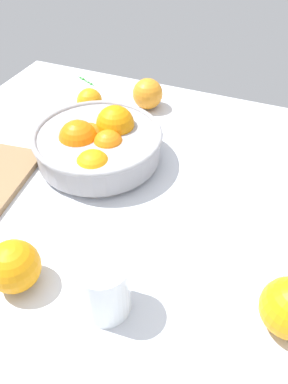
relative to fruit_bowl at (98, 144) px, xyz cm
name	(u,v)px	position (x,y,z in cm)	size (l,w,h in cm)	color
ground_plane	(151,228)	(17.26, -12.80, -6.06)	(118.76, 103.43, 3.00)	silver
fruit_bowl	(98,144)	(0.00, 0.00, 0.00)	(27.41, 27.41, 11.29)	#99999E
second_glass	(103,289)	(17.09, -31.58, -0.29)	(7.65, 7.65, 9.92)	white
loose_orange_0	(14,266)	(2.48, -33.01, -0.39)	(8.34, 8.34, 8.34)	orange
loose_orange_1	(148,94)	(1.11, 25.50, -0.68)	(7.78, 7.78, 7.78)	orange
loose_orange_3	(90,101)	(-11.48, 17.55, -1.32)	(6.48, 6.48, 6.48)	orange
herb_sprig_0	(86,80)	(-20.89, 32.34, -4.29)	(7.23, 3.69, 0.98)	green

